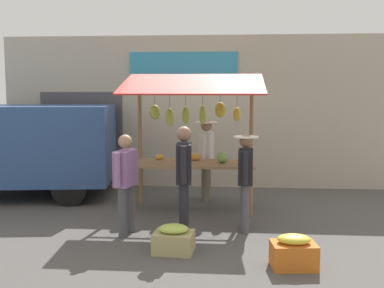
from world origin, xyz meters
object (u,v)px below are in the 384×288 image
object	(u,v)px
vendor_with_sunhat	(206,154)
shopper_with_shopping_bag	(184,173)
shopper_in_striped_shirt	(126,178)
produce_crate_near	(174,240)
shopper_in_grey_tee	(246,175)
market_stall	(194,126)
produce_crate_side	(294,253)

from	to	relation	value
vendor_with_sunhat	shopper_with_shopping_bag	size ratio (longest dim) A/B	0.97
shopper_in_striped_shirt	produce_crate_near	distance (m)	1.30
shopper_in_grey_tee	produce_crate_near	world-z (taller)	shopper_in_grey_tee
market_stall	shopper_in_striped_shirt	xyz separation A→B (m)	(0.90, 1.63, -0.67)
shopper_in_grey_tee	shopper_in_striped_shirt	bearing A→B (deg)	103.88
shopper_in_grey_tee	shopper_with_shopping_bag	size ratio (longest dim) A/B	0.91
produce_crate_near	produce_crate_side	distance (m)	1.61
produce_crate_near	produce_crate_side	world-z (taller)	produce_crate_side
vendor_with_sunhat	shopper_in_striped_shirt	bearing A→B (deg)	-17.18
shopper_in_striped_shirt	produce_crate_side	world-z (taller)	shopper_in_striped_shirt
shopper_in_grey_tee	shopper_with_shopping_bag	xyz separation A→B (m)	(0.92, 0.35, 0.08)
shopper_in_grey_tee	produce_crate_side	xyz separation A→B (m)	(-0.55, 1.53, -0.69)
shopper_in_grey_tee	produce_crate_near	xyz separation A→B (m)	(1.00, 1.09, -0.70)
shopper_with_shopping_bag	produce_crate_side	world-z (taller)	shopper_with_shopping_bag
vendor_with_sunhat	produce_crate_side	xyz separation A→B (m)	(-1.26, 3.52, -0.75)
market_stall	shopper_in_grey_tee	size ratio (longest dim) A/B	1.65
vendor_with_sunhat	produce_crate_near	world-z (taller)	vendor_with_sunhat
vendor_with_sunhat	produce_crate_near	size ratio (longest dim) A/B	2.83
shopper_with_shopping_bag	produce_crate_side	distance (m)	2.04
vendor_with_sunhat	shopper_in_grey_tee	world-z (taller)	vendor_with_sunhat
market_stall	shopper_with_shopping_bag	xyz separation A→B (m)	(0.02, 1.63, -0.58)
vendor_with_sunhat	shopper_in_grey_tee	xyz separation A→B (m)	(-0.71, 1.98, -0.06)
market_stall	vendor_with_sunhat	distance (m)	0.95
market_stall	vendor_with_sunhat	size ratio (longest dim) A/B	1.56
shopper_with_shopping_bag	produce_crate_near	xyz separation A→B (m)	(0.07, 0.75, -0.78)
market_stall	shopper_in_striped_shirt	bearing A→B (deg)	60.96
shopper_in_grey_tee	produce_crate_side	bearing A→B (deg)	-157.22
market_stall	shopper_with_shopping_bag	distance (m)	1.73
vendor_with_sunhat	shopper_in_striped_shirt	xyz separation A→B (m)	(1.10, 2.33, -0.07)
produce_crate_near	produce_crate_side	bearing A→B (deg)	164.20
vendor_with_sunhat	shopper_in_striped_shirt	size ratio (longest dim) A/B	1.05
shopper_with_shopping_bag	shopper_in_striped_shirt	distance (m)	0.89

